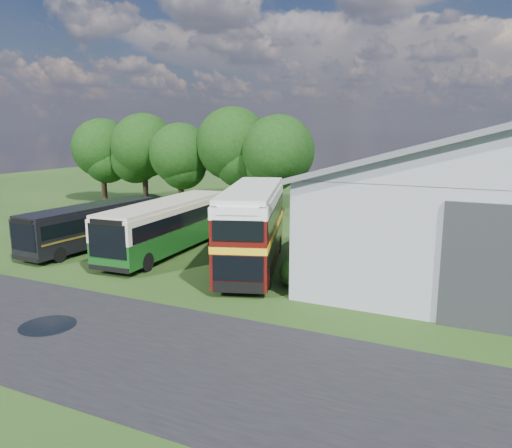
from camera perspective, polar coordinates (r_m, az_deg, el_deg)
The scene contains 15 objects.
ground at distance 22.84m, azimuth -14.47°, elevation -9.23°, with size 120.00×120.00×0.00m, color #1D3812.
asphalt_road at distance 18.92m, azimuth -13.28°, elevation -13.56°, with size 60.00×8.00×0.02m, color black.
puddle at distance 21.85m, azimuth -22.69°, elevation -10.71°, with size 2.20×2.20×0.01m, color black.
storage_shed at distance 32.45m, azimuth 27.19°, elevation 3.45°, with size 18.80×24.80×8.15m.
tree_far_left at distance 54.74m, azimuth -17.19°, elevation 8.28°, with size 6.12×6.12×8.64m.
tree_left_a at distance 51.86m, azimuth -12.71°, elevation 8.71°, with size 6.46×6.46×9.12m.
tree_left_b at distance 48.13m, azimuth -8.69°, elevation 7.95°, with size 5.78×5.78×8.16m.
tree_mid at distance 46.61m, azimuth -2.66°, elevation 9.11°, with size 6.80×6.80×9.60m.
tree_right_a at distance 43.57m, azimuth 2.58°, elevation 8.32°, with size 6.26×6.26×8.83m.
shrub_front at distance 25.04m, azimuth 4.64°, elevation -7.09°, with size 1.70×1.70×1.70m, color #194714.
shrub_mid at distance 26.83m, azimuth 6.18°, elevation -5.86°, with size 1.60×1.60×1.60m, color #194714.
shrub_back at distance 28.65m, azimuth 7.52°, elevation -4.79°, with size 1.80×1.80×1.80m, color #194714.
bus_green_single at distance 31.61m, azimuth -10.11°, elevation -0.16°, with size 3.47×11.84×3.22m.
bus_maroon_double at distance 27.56m, azimuth -0.42°, elevation -0.46°, with size 5.98×10.91×4.56m.
bus_dark_single at distance 34.09m, azimuth -18.27°, elevation -0.13°, with size 2.85×10.23×2.79m.
Camera 1 is at (14.03, -16.25, 7.80)m, focal length 35.00 mm.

